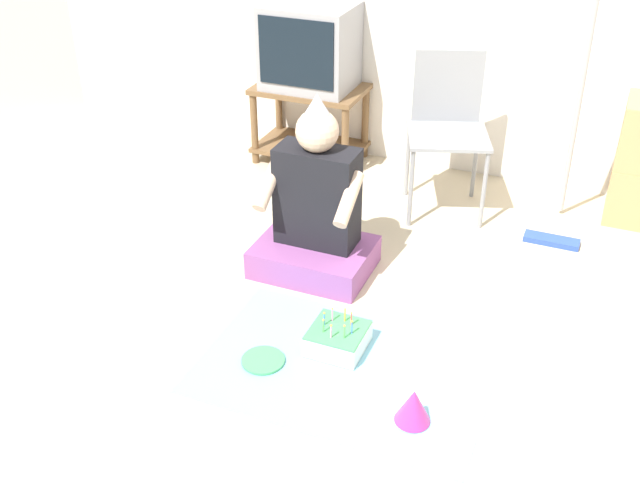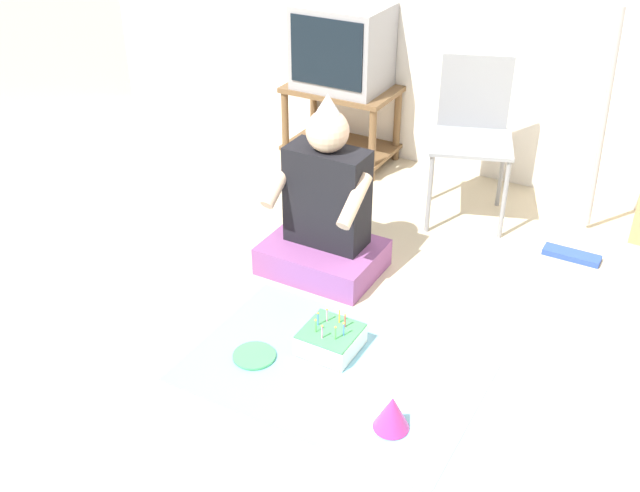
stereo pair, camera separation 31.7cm
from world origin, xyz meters
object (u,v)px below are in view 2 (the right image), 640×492
paper_plate (254,355)px  person_seated (325,215)px  party_hat_blue (392,413)px  folding_chair (472,127)px  birthday_cake (331,339)px  tv (343,47)px  dust_mop (589,185)px

paper_plate → person_seated: bearing=96.3°
person_seated → party_hat_blue: size_ratio=6.25×
paper_plate → folding_chair: bearing=79.3°
person_seated → birthday_cake: size_ratio=3.85×
tv → folding_chair: bearing=-16.4°
tv → dust_mop: bearing=-13.6°
dust_mop → person_seated: size_ratio=1.41×
person_seated → party_hat_blue: (0.74, -0.84, -0.22)m
folding_chair → paper_plate: 1.73m
party_hat_blue → birthday_cake: bearing=144.8°
birthday_cake → tv: bearing=116.7°
tv → paper_plate: size_ratio=2.92×
birthday_cake → paper_plate: birthday_cake is taller
birthday_cake → party_hat_blue: bearing=-35.2°
dust_mop → person_seated: bearing=-143.0°
folding_chair → person_seated: size_ratio=0.96×
dust_mop → party_hat_blue: (-0.29, -1.62, -0.29)m
tv → party_hat_blue: tv is taller
folding_chair → dust_mop: (0.65, -0.11, -0.13)m
tv → person_seated: size_ratio=0.59×
tv → party_hat_blue: bearing=-57.5°
dust_mop → party_hat_blue: 1.67m
person_seated → paper_plate: 0.80m
folding_chair → dust_mop: dust_mop is taller
party_hat_blue → folding_chair: bearing=101.6°
birthday_cake → dust_mop: bearing=61.9°
dust_mop → birthday_cake: 1.53m
person_seated → party_hat_blue: person_seated is taller
person_seated → paper_plate: person_seated is taller
folding_chair → birthday_cake: bearing=-92.4°
dust_mop → paper_plate: bearing=-122.0°
person_seated → party_hat_blue: 1.14m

